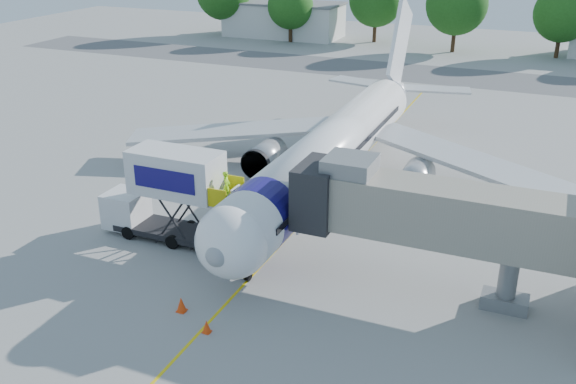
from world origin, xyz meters
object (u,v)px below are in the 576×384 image
at_px(aircraft, 336,147).
at_px(catering_hiloader, 168,195).
at_px(jet_bridge, 418,211).
at_px(ground_tug, 144,328).

bearing_deg(aircraft, catering_hiloader, -119.41).
bearing_deg(catering_hiloader, jet_bridge, 0.01).
distance_m(aircraft, catering_hiloader, 12.77).
xyz_separation_m(jet_bridge, catering_hiloader, (-14.26, -0.00, -1.58)).
bearing_deg(jet_bridge, aircraft, 125.70).
xyz_separation_m(catering_hiloader, ground_tug, (4.35, -8.93, -2.09)).
height_order(catering_hiloader, ground_tug, catering_hiloader).
bearing_deg(jet_bridge, catering_hiloader, -179.99).
distance_m(catering_hiloader, ground_tug, 10.15).
height_order(aircraft, catering_hiloader, aircraft).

